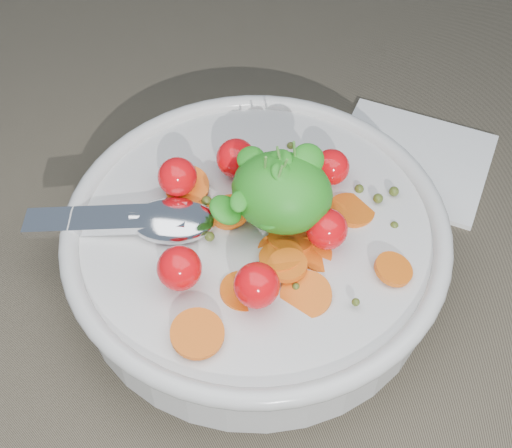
% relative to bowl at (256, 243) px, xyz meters
% --- Properties ---
extents(ground, '(6.00, 6.00, 0.00)m').
position_rel_bowl_xyz_m(ground, '(0.03, -0.01, -0.04)').
color(ground, '#665D49').
rests_on(ground, ground).
extents(bowl, '(0.33, 0.31, 0.13)m').
position_rel_bowl_xyz_m(bowl, '(0.00, 0.00, 0.00)').
color(bowl, silver).
rests_on(bowl, ground).
extents(napkin, '(0.15, 0.13, 0.01)m').
position_rel_bowl_xyz_m(napkin, '(0.10, 0.17, -0.03)').
color(napkin, white).
rests_on(napkin, ground).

